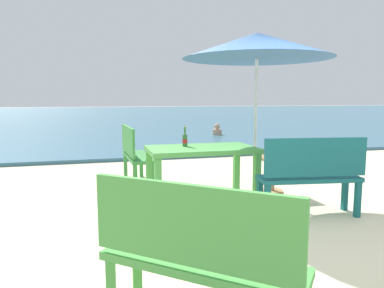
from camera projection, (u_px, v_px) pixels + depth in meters
name	position (u px, v px, depth m)	size (l,w,h in m)	color
ground_plane	(301.00, 239.00, 3.61)	(120.00, 120.00, 0.00)	beige
sea_water	(115.00, 114.00, 32.30)	(120.00, 50.00, 0.08)	#386B84
picnic_table_green	(201.00, 155.00, 4.75)	(1.40, 0.80, 0.76)	#4C9E47
beer_bottle_amber	(185.00, 139.00, 4.80)	(0.07, 0.07, 0.26)	#2D662D
patio_umbrella	(257.00, 46.00, 5.04)	(2.10, 2.10, 2.30)	silver
side_table_wood	(273.00, 169.00, 5.37)	(0.44, 0.44, 0.54)	#9E7A51
bench_teal_center	(312.00, 172.00, 4.21)	(1.24, 0.53, 0.95)	#196066
bench_green_left	(197.00, 253.00, 2.00)	(1.14, 1.07, 0.95)	#4C9E47
bench_green_right	(134.00, 151.00, 5.84)	(0.41, 1.21, 0.95)	#3D8C42
swimmer_person	(217.00, 130.00, 13.14)	(0.34, 0.34, 0.41)	tan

